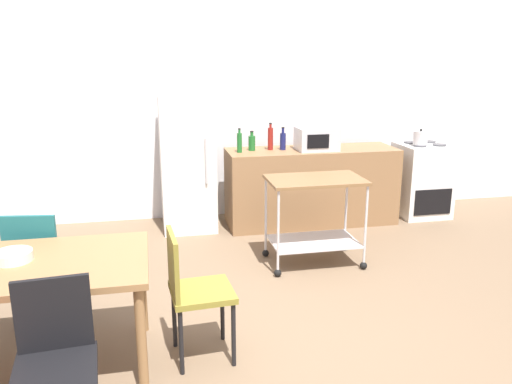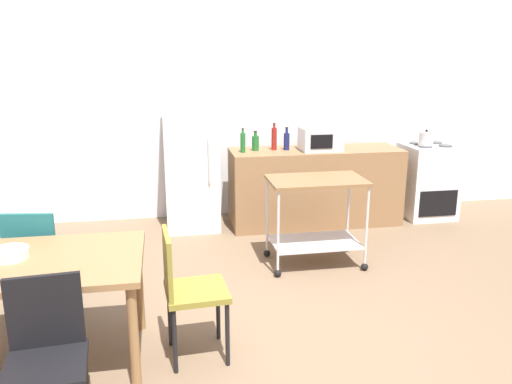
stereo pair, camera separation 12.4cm
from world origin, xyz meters
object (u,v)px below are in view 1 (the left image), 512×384
object	(u,v)px
refrigerator	(187,163)
bottle_vinegar	(270,138)
bottle_sparkling_water	(283,141)
fruit_bowl	(13,256)
chair_black	(55,355)
stove_oven	(422,180)
kettle	(420,138)
bottle_olive_oil	(239,142)
bottle_wine	(252,143)
chair_olive	(192,287)
chair_teal	(38,259)
microwave	(317,139)
dining_table	(24,276)
kitchen_cart	(315,207)

from	to	relation	value
refrigerator	bottle_vinegar	bearing A→B (deg)	-2.86
bottle_sparkling_water	fruit_bowl	distance (m)	3.49
chair_black	stove_oven	size ratio (longest dim) A/B	0.97
bottle_vinegar	kettle	world-z (taller)	bottle_vinegar
bottle_vinegar	kettle	xyz separation A→B (m)	(1.82, -0.13, -0.03)
stove_oven	bottle_olive_oil	world-z (taller)	bottle_olive_oil
kettle	bottle_wine	bearing A→B (deg)	176.22
chair_black	bottle_vinegar	xyz separation A→B (m)	(1.90, 3.32, 0.52)
bottle_wine	chair_olive	bearing A→B (deg)	-109.33
chair_teal	bottle_vinegar	distance (m)	3.01
chair_teal	microwave	bearing A→B (deg)	-138.10
dining_table	kettle	world-z (taller)	kettle
kitchen_cart	refrigerator	bearing A→B (deg)	129.88
refrigerator	fruit_bowl	distance (m)	2.91
bottle_sparkling_water	fruit_bowl	bearing A→B (deg)	-133.04
chair_olive	kitchen_cart	size ratio (longest dim) A/B	0.98
refrigerator	bottle_olive_oil	bearing A→B (deg)	-13.25
chair_black	stove_oven	distance (m)	5.06
fruit_bowl	kettle	xyz separation A→B (m)	(4.06, 2.44, 0.22)
stove_oven	bottle_vinegar	size ratio (longest dim) A/B	2.94
bottle_olive_oil	microwave	bearing A→B (deg)	-2.27
chair_black	bottle_wine	size ratio (longest dim) A/B	3.95
chair_teal	bottle_sparkling_water	world-z (taller)	bottle_sparkling_water
chair_olive	bottle_wine	xyz separation A→B (m)	(0.94, 2.67, 0.47)
kitchen_cart	kettle	size ratio (longest dim) A/B	3.80
chair_olive	bottle_wine	distance (m)	2.87
bottle_vinegar	fruit_bowl	distance (m)	3.41
chair_black	refrigerator	size ratio (longest dim) A/B	0.57
chair_black	kitchen_cart	xyz separation A→B (m)	(2.04, 2.06, 0.05)
fruit_bowl	kettle	distance (m)	4.74
chair_black	chair_teal	bearing A→B (deg)	98.56
chair_olive	bottle_vinegar	xyz separation A→B (m)	(1.15, 2.67, 0.52)
chair_teal	dining_table	bearing A→B (deg)	102.88
chair_black	bottle_wine	bearing A→B (deg)	58.12
refrigerator	kitchen_cart	size ratio (longest dim) A/B	1.70
kitchen_cart	chair_teal	bearing A→B (deg)	-163.53
bottle_olive_oil	bottle_wine	bearing A→B (deg)	29.73
stove_oven	microwave	xyz separation A→B (m)	(-1.42, -0.09, 0.58)
bottle_olive_oil	stove_oven	bearing A→B (deg)	1.37
bottle_wine	microwave	distance (m)	0.75
bottle_olive_oil	kettle	distance (m)	2.20
dining_table	microwave	distance (m)	3.69
dining_table	bottle_wine	world-z (taller)	bottle_wine
chair_black	kettle	size ratio (longest dim) A/B	3.71
dining_table	bottle_vinegar	world-z (taller)	bottle_vinegar
bottle_olive_oil	fruit_bowl	distance (m)	3.11
chair_black	dining_table	bearing A→B (deg)	106.38
bottle_olive_oil	chair_black	bearing A→B (deg)	-115.18
bottle_wine	bottle_sparkling_water	size ratio (longest dim) A/B	0.85
chair_black	bottle_vinegar	size ratio (longest dim) A/B	2.85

